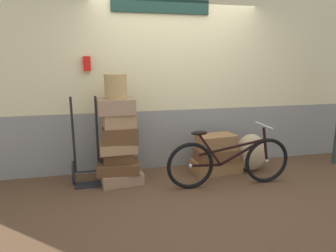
{
  "coord_description": "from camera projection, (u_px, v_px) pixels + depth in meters",
  "views": [
    {
      "loc": [
        -1.24,
        -3.77,
        1.68
      ],
      "look_at": [
        -0.27,
        0.22,
        0.79
      ],
      "focal_mm": 32.44,
      "sensor_mm": 36.0,
      "label": 1
    }
  ],
  "objects": [
    {
      "name": "suitcase_0",
      "position": [
        121.0,
        176.0,
        4.27
      ],
      "size": [
        0.6,
        0.53,
        0.16
      ],
      "primitive_type": "cube",
      "rotation": [
        0.0,
        0.0,
        0.11
      ],
      "color": "#937051",
      "rests_on": "ground"
    },
    {
      "name": "station_building",
      "position": [
        176.0,
        78.0,
        4.73
      ],
      "size": [
        7.26,
        0.74,
        2.83
      ],
      "color": "gray",
      "rests_on": "ground"
    },
    {
      "name": "burlap_sack",
      "position": [
        251.0,
        152.0,
        4.69
      ],
      "size": [
        0.48,
        0.41,
        0.58
      ],
      "primitive_type": "ellipsoid",
      "color": "tan",
      "rests_on": "ground"
    },
    {
      "name": "suitcase_1",
      "position": [
        119.0,
        167.0,
        4.23
      ],
      "size": [
        0.6,
        0.48,
        0.14
      ],
      "primitive_type": "cube",
      "rotation": [
        0.0,
        0.0,
        -0.08
      ],
      "color": "brown",
      "rests_on": "suitcase_0"
    },
    {
      "name": "suitcase_3",
      "position": [
        118.0,
        147.0,
        4.2
      ],
      "size": [
        0.51,
        0.44,
        0.13
      ],
      "primitive_type": "cube",
      "rotation": [
        0.0,
        0.0,
        0.03
      ],
      "color": "#9E754C",
      "rests_on": "suitcase_2"
    },
    {
      "name": "suitcase_9",
      "position": [
        216.0,
        142.0,
        4.52
      ],
      "size": [
        0.59,
        0.4,
        0.22
      ],
      "primitive_type": "cube",
      "rotation": [
        0.0,
        0.0,
        0.12
      ],
      "color": "olive",
      "rests_on": "suitcase_8"
    },
    {
      "name": "suitcase_5",
      "position": [
        119.0,
        120.0,
        4.12
      ],
      "size": [
        0.45,
        0.37,
        0.19
      ],
      "primitive_type": "cube",
      "rotation": [
        0.0,
        0.0,
        0.09
      ],
      "color": "#9E754C",
      "rests_on": "suitcase_4"
    },
    {
      "name": "wicker_basket",
      "position": [
        116.0,
        86.0,
        4.02
      ],
      "size": [
        0.3,
        0.3,
        0.32
      ],
      "primitive_type": "cylinder",
      "color": "#A8844C",
      "rests_on": "suitcase_6"
    },
    {
      "name": "suitcase_6",
      "position": [
        116.0,
        106.0,
        4.06
      ],
      "size": [
        0.5,
        0.38,
        0.2
      ],
      "primitive_type": "cube",
      "rotation": [
        0.0,
        0.0,
        0.03
      ],
      "color": "#937051",
      "rests_on": "suitcase_5"
    },
    {
      "name": "suitcase_4",
      "position": [
        121.0,
        135.0,
        4.16
      ],
      "size": [
        0.51,
        0.41,
        0.22
      ],
      "primitive_type": "cube",
      "rotation": [
        0.0,
        0.0,
        -0.09
      ],
      "color": "brown",
      "rests_on": "suitcase_3"
    },
    {
      "name": "suitcase_2",
      "position": [
        119.0,
        156.0,
        4.25
      ],
      "size": [
        0.44,
        0.39,
        0.14
      ],
      "primitive_type": "cube",
      "rotation": [
        0.0,
        0.0,
        -0.1
      ],
      "color": "brown",
      "rests_on": "suitcase_1"
    },
    {
      "name": "ground",
      "position": [
        190.0,
        186.0,
        4.23
      ],
      "size": [
        9.26,
        5.2,
        0.06
      ],
      "primitive_type": "cube",
      "color": "#513823"
    },
    {
      "name": "suitcase_8",
      "position": [
        217.0,
        154.0,
        4.58
      ],
      "size": [
        0.65,
        0.39,
        0.18
      ],
      "primitive_type": "cube",
      "rotation": [
        0.0,
        0.0,
        0.03
      ],
      "color": "brown",
      "rests_on": "suitcase_7"
    },
    {
      "name": "luggage_trolley",
      "position": [
        87.0,
        165.0,
        4.19
      ],
      "size": [
        0.4,
        0.38,
        1.22
      ],
      "color": "black",
      "rests_on": "ground"
    },
    {
      "name": "bicycle",
      "position": [
        229.0,
        161.0,
        4.1
      ],
      "size": [
        1.74,
        0.46,
        0.83
      ],
      "color": "black",
      "rests_on": "ground"
    },
    {
      "name": "suitcase_7",
      "position": [
        216.0,
        166.0,
        4.64
      ],
      "size": [
        0.77,
        0.47,
        0.2
      ],
      "primitive_type": "cube",
      "rotation": [
        0.0,
        0.0,
        0.11
      ],
      "color": "olive",
      "rests_on": "ground"
    }
  ]
}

